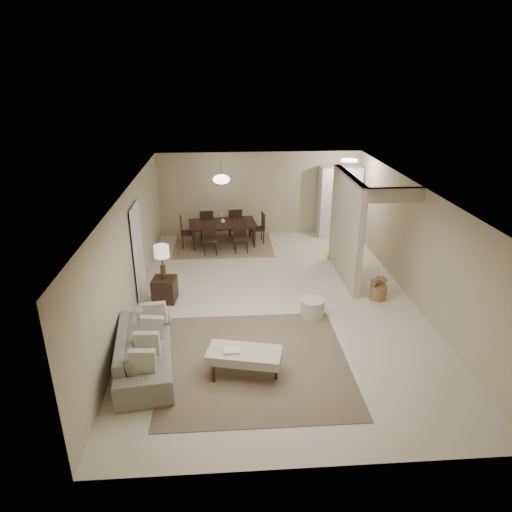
{
  "coord_description": "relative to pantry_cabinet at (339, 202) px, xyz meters",
  "views": [
    {
      "loc": [
        -1.04,
        -8.8,
        4.71
      ],
      "look_at": [
        -0.41,
        0.11,
        1.05
      ],
      "focal_mm": 32.0,
      "sensor_mm": 36.0,
      "label": 1
    }
  ],
  "objects": [
    {
      "name": "back_wall",
      "position": [
        -2.35,
        0.35,
        0.2
      ],
      "size": [
        6.0,
        0.0,
        6.0
      ],
      "primitive_type": "plane",
      "rotation": [
        1.57,
        0.0,
        0.0
      ],
      "color": "#B8A88B",
      "rests_on": "floor"
    },
    {
      "name": "dining_table",
      "position": [
        -3.47,
        -0.56,
        -0.72
      ],
      "size": [
        1.98,
        1.23,
        0.66
      ],
      "primitive_type": "imported",
      "rotation": [
        0.0,
        0.0,
        0.1
      ],
      "color": "black",
      "rests_on": "dining_rug"
    },
    {
      "name": "yellow_mat",
      "position": [
        -0.21,
        -1.63,
        -1.04
      ],
      "size": [
        0.93,
        0.57,
        0.01
      ],
      "primitive_type": "cube",
      "rotation": [
        0.0,
        0.0,
        0.01
      ],
      "color": "gold",
      "rests_on": "floor"
    },
    {
      "name": "living_rug",
      "position": [
        -2.94,
        -6.33,
        -1.04
      ],
      "size": [
        3.2,
        3.2,
        0.01
      ],
      "primitive_type": "cube",
      "color": "brown",
      "rests_on": "floor"
    },
    {
      "name": "round_pouf",
      "position": [
        -1.67,
        -4.85,
        -0.86
      ],
      "size": [
        0.5,
        0.5,
        0.39
      ],
      "primitive_type": "cylinder",
      "color": "#BEB5A6",
      "rests_on": "floor"
    },
    {
      "name": "vase",
      "position": [
        -3.47,
        -0.56,
        -0.31
      ],
      "size": [
        0.18,
        0.18,
        0.15
      ],
      "primitive_type": "imported",
      "rotation": [
        0.0,
        0.0,
        0.32
      ],
      "color": "white",
      "rests_on": "dining_table"
    },
    {
      "name": "left_wall",
      "position": [
        -5.35,
        -4.15,
        0.2
      ],
      "size": [
        0.0,
        9.0,
        9.0
      ],
      "primitive_type": "plane",
      "rotation": [
        1.57,
        0.0,
        1.57
      ],
      "color": "#B8A88B",
      "rests_on": "floor"
    },
    {
      "name": "partition",
      "position": [
        -0.55,
        -2.9,
        0.2
      ],
      "size": [
        0.15,
        2.5,
        2.5
      ],
      "primitive_type": "cube",
      "color": "#B8A88B",
      "rests_on": "floor"
    },
    {
      "name": "dining_chairs",
      "position": [
        -3.47,
        -0.56,
        -0.61
      ],
      "size": [
        2.41,
        1.84,
        0.89
      ],
      "color": "black",
      "rests_on": "dining_rug"
    },
    {
      "name": "dining_rug",
      "position": [
        -3.47,
        -0.56,
        -1.04
      ],
      "size": [
        2.8,
        2.1,
        0.01
      ],
      "primitive_type": "cube",
      "color": "#8A7255",
      "rests_on": "floor"
    },
    {
      "name": "side_table",
      "position": [
        -4.75,
        -3.92,
        -0.78
      ],
      "size": [
        0.54,
        0.54,
        0.53
      ],
      "primitive_type": "cube",
      "rotation": [
        0.0,
        0.0,
        -0.12
      ],
      "color": "black",
      "rests_on": "floor"
    },
    {
      "name": "sofa",
      "position": [
        -4.8,
        -6.33,
        -0.72
      ],
      "size": [
        2.35,
        1.16,
        0.66
      ],
      "primitive_type": "imported",
      "rotation": [
        0.0,
        0.0,
        1.7
      ],
      "color": "gray",
      "rests_on": "floor"
    },
    {
      "name": "pendant_light",
      "position": [
        -3.47,
        -0.56,
        0.87
      ],
      "size": [
        0.46,
        0.46,
        0.71
      ],
      "color": "#46361E",
      "rests_on": "ceiling"
    },
    {
      "name": "flush_light",
      "position": [
        -0.05,
        -0.95,
        1.41
      ],
      "size": [
        0.44,
        0.44,
        0.05
      ],
      "primitive_type": "cylinder",
      "color": "white",
      "rests_on": "ceiling"
    },
    {
      "name": "right_wall",
      "position": [
        0.65,
        -4.15,
        0.2
      ],
      "size": [
        0.0,
        9.0,
        9.0
      ],
      "primitive_type": "plane",
      "rotation": [
        1.57,
        0.0,
        -1.57
      ],
      "color": "#B8A88B",
      "rests_on": "floor"
    },
    {
      "name": "wicker_basket",
      "position": [
        -0.07,
        -4.15,
        -0.89
      ],
      "size": [
        0.48,
        0.48,
        0.31
      ],
      "primitive_type": "cylinder",
      "rotation": [
        0.0,
        0.0,
        0.36
      ],
      "color": "olive",
      "rests_on": "floor"
    },
    {
      "name": "floor",
      "position": [
        -2.35,
        -4.15,
        -1.05
      ],
      "size": [
        9.0,
        9.0,
        0.0
      ],
      "primitive_type": "plane",
      "color": "beige",
      "rests_on": "ground"
    },
    {
      "name": "doorway",
      "position": [
        -5.32,
        -3.55,
        -0.03
      ],
      "size": [
        0.04,
        0.9,
        2.04
      ],
      "primitive_type": "cube",
      "color": "black",
      "rests_on": "floor"
    },
    {
      "name": "ceiling",
      "position": [
        -2.35,
        -4.15,
        1.45
      ],
      "size": [
        9.0,
        9.0,
        0.0
      ],
      "primitive_type": "plane",
      "rotation": [
        3.14,
        0.0,
        0.0
      ],
      "color": "white",
      "rests_on": "back_wall"
    },
    {
      "name": "table_lamp",
      "position": [
        -4.75,
        -3.92,
        0.05
      ],
      "size": [
        0.32,
        0.32,
        0.76
      ],
      "color": "#46361E",
      "rests_on": "side_table"
    },
    {
      "name": "pantry_cabinet",
      "position": [
        0.0,
        0.0,
        0.0
      ],
      "size": [
        1.2,
        0.55,
        2.1
      ],
      "primitive_type": "cube",
      "color": "silver",
      "rests_on": "floor"
    },
    {
      "name": "ottoman_bench",
      "position": [
        -3.14,
        -6.63,
        -0.7
      ],
      "size": [
        1.31,
        0.82,
        0.44
      ],
      "rotation": [
        0.0,
        0.0,
        -0.23
      ],
      "color": "#BEB5A6",
      "rests_on": "living_rug"
    }
  ]
}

